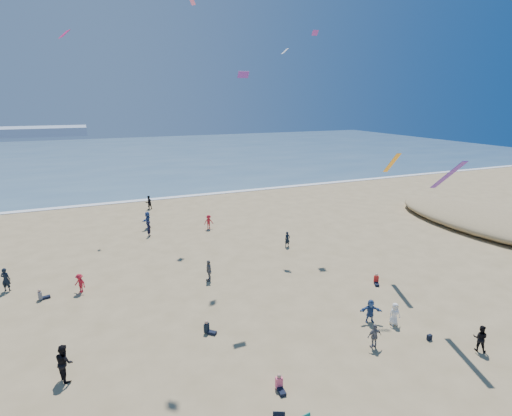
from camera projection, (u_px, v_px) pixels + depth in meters
name	position (u px, v px, depth m)	size (l,w,h in m)	color
ocean	(113.00, 156.00, 100.33)	(220.00, 100.00, 0.06)	#476B84
surf_line	(140.00, 200.00, 55.96)	(220.00, 1.20, 0.08)	white
standing_flyers	(188.00, 265.00, 32.07)	(26.57, 41.11, 1.94)	white
seated_group	(267.00, 334.00, 23.38)	(24.54, 24.38, 0.84)	white
navy_bag	(429.00, 337.00, 23.52)	(0.28, 0.18, 0.34)	black
kites_aloft	(332.00, 85.00, 25.82)	(32.85, 43.03, 27.30)	#E76390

